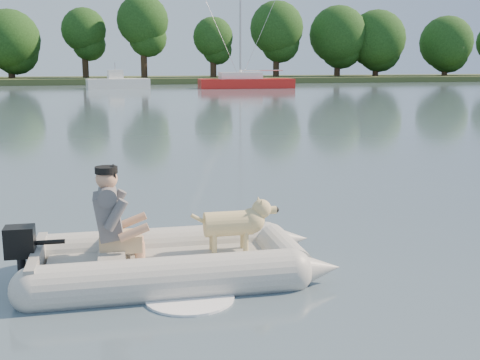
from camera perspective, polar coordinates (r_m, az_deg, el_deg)
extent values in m
plane|color=slate|center=(6.50, -0.29, -10.32)|extent=(160.00, 160.00, 0.00)
cube|color=#47512D|center=(67.94, -12.31, 9.19)|extent=(160.00, 12.00, 0.70)
cylinder|color=#332316|center=(67.77, -20.86, 9.75)|extent=(0.70, 0.70, 2.94)
sphere|color=#23541C|center=(67.79, -21.04, 12.30)|extent=(6.27, 6.27, 6.27)
cylinder|color=#332316|center=(67.85, -14.45, 10.44)|extent=(0.70, 0.70, 3.67)
sphere|color=#23541C|center=(67.93, -14.61, 13.62)|extent=(4.69, 4.69, 4.69)
cylinder|color=#332316|center=(66.24, -9.09, 10.90)|extent=(0.70, 0.70, 4.29)
sphere|color=#23541C|center=(66.37, -9.21, 14.71)|extent=(5.43, 5.43, 5.43)
cylinder|color=#332316|center=(67.51, -2.55, 10.58)|extent=(0.70, 0.70, 3.21)
sphere|color=#23541C|center=(67.56, -2.57, 13.38)|extent=(4.41, 4.41, 4.41)
cylinder|color=#332316|center=(69.87, 3.44, 10.89)|extent=(0.70, 0.70, 3.94)
sphere|color=#23541C|center=(69.97, 3.48, 14.21)|extent=(6.03, 6.03, 6.03)
cylinder|color=#332316|center=(72.66, 9.20, 10.61)|extent=(0.70, 0.70, 3.52)
sphere|color=#23541C|center=(72.72, 9.29, 13.46)|extent=(6.68, 6.68, 6.68)
cylinder|color=#332316|center=(74.40, 12.73, 10.38)|extent=(0.70, 0.70, 3.21)
sphere|color=#23541C|center=(74.44, 12.84, 12.92)|extent=(6.79, 6.79, 6.79)
cylinder|color=#332316|center=(78.49, 18.83, 10.00)|extent=(0.70, 0.70, 2.96)
sphere|color=#23541C|center=(78.52, 18.98, 12.22)|extent=(6.40, 6.40, 6.40)
cube|color=red|center=(53.49, 0.59, 9.02)|extent=(8.36, 2.79, 1.03)
cube|color=white|center=(53.36, 0.04, 9.85)|extent=(3.69, 2.00, 0.62)
cylinder|color=#A5A5AA|center=(53.47, 0.04, 15.12)|extent=(0.17, 0.17, 10.34)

